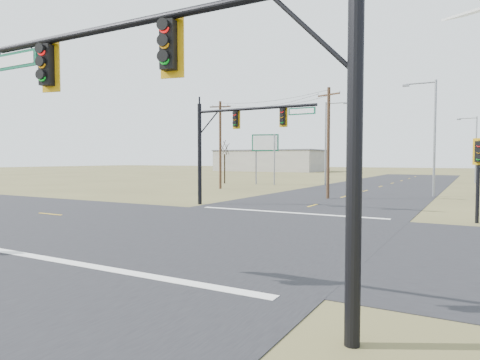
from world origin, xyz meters
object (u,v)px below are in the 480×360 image
object	(u,v)px
utility_pole_near	(328,141)
streetlight_c	(327,139)
bare_tree_b	(256,144)
mast_arm_near	(178,75)
utility_pole_far	(220,144)
highway_sign	(265,149)
mast_arm_far	(235,131)
bare_tree_a	(225,147)
streetlight_b	(474,146)
streetlight_a	(432,131)
pedestal_signal_ne	(478,161)

from	to	relation	value
utility_pole_near	streetlight_c	distance (m)	19.71
bare_tree_b	mast_arm_near	bearing A→B (deg)	-64.77
utility_pole_far	highway_sign	size ratio (longest dim) A/B	1.49
mast_arm_far	bare_tree_b	world-z (taller)	mast_arm_far
bare_tree_a	highway_sign	bearing A→B (deg)	-0.11
streetlight_b	mast_arm_near	bearing A→B (deg)	-109.35
utility_pole_near	bare_tree_a	size ratio (longest dim) A/B	1.48
mast_arm_near	highway_sign	xyz separation A→B (m)	(-18.21, 42.04, -0.52)
mast_arm_far	bare_tree_a	distance (m)	28.34
utility_pole_near	streetlight_a	size ratio (longest dim) A/B	0.90
pedestal_signal_ne	highway_sign	distance (m)	34.35
mast_arm_near	highway_sign	bearing A→B (deg)	101.93
mast_arm_near	bare_tree_b	world-z (taller)	mast_arm_near
mast_arm_far	bare_tree_b	size ratio (longest dim) A/B	1.30
mast_arm_near	streetlight_c	world-z (taller)	streetlight_c
mast_arm_near	pedestal_signal_ne	distance (m)	18.34
pedestal_signal_ne	bare_tree_b	world-z (taller)	bare_tree_b
mast_arm_far	streetlight_a	world-z (taller)	streetlight_a
streetlight_a	bare_tree_b	xyz separation A→B (m)	(-25.39, 16.19, -0.17)
pedestal_signal_ne	bare_tree_b	xyz separation A→B (m)	(-28.96, 32.12, 2.32)
mast_arm_near	bare_tree_a	distance (m)	48.57
bare_tree_a	utility_pole_far	bearing A→B (deg)	-61.35
mast_arm_far	utility_pole_near	distance (m)	9.50
mast_arm_near	pedestal_signal_ne	size ratio (longest dim) A/B	2.37
mast_arm_far	utility_pole_far	bearing A→B (deg)	119.39
mast_arm_near	streetlight_b	world-z (taller)	streetlight_b
bare_tree_a	mast_arm_near	bearing A→B (deg)	-59.98
streetlight_a	mast_arm_near	bearing A→B (deg)	-94.61
highway_sign	bare_tree_a	world-z (taller)	highway_sign
utility_pole_far	highway_sign	xyz separation A→B (m)	(1.00, 9.31, -0.45)
pedestal_signal_ne	streetlight_b	xyz separation A→B (m)	(-0.48, 41.87, 1.90)
utility_pole_far	highway_sign	distance (m)	9.38
utility_pole_near	streetlight_b	size ratio (longest dim) A/B	1.01
mast_arm_near	streetlight_c	distance (m)	46.94
streetlight_a	mast_arm_far	bearing A→B (deg)	-127.38
mast_arm_near	utility_pole_near	world-z (taller)	utility_pole_near
mast_arm_far	streetlight_c	world-z (taller)	streetlight_c
utility_pole_far	streetlight_c	bearing A→B (deg)	57.99
utility_pole_far	streetlight_b	xyz separation A→B (m)	(24.37, 26.50, 0.10)
mast_arm_near	utility_pole_far	distance (m)	37.95
bare_tree_a	mast_arm_far	bearing A→B (deg)	-57.39
streetlight_b	bare_tree_a	world-z (taller)	streetlight_b
utility_pole_near	utility_pole_far	distance (m)	15.24
mast_arm_near	mast_arm_far	xyz separation A→B (m)	(-9.03, 18.19, 0.17)
mast_arm_near	streetlight_c	xyz separation A→B (m)	(-11.17, 45.59, 0.84)
streetlight_b	streetlight_c	bearing A→B (deg)	-154.50
mast_arm_near	pedestal_signal_ne	bearing A→B (deg)	60.50
mast_arm_near	utility_pole_far	xyz separation A→B (m)	(-19.20, 32.73, -0.07)
highway_sign	bare_tree_b	distance (m)	9.07
utility_pole_far	streetlight_b	distance (m)	36.00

